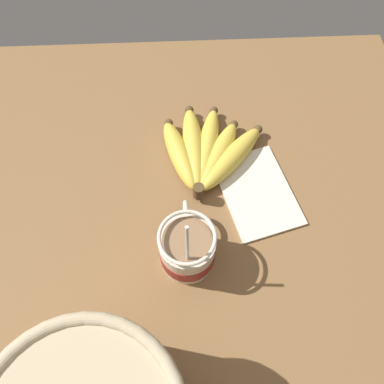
# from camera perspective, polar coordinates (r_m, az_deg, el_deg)

# --- Properties ---
(table) EXTENTS (0.97, 0.97, 0.03)m
(table) POSITION_cam_1_polar(r_m,az_deg,el_deg) (0.67, -1.41, -6.90)
(table) COLOR brown
(table) RESTS_ON ground
(coffee_mug) EXTENTS (0.13, 0.09, 0.18)m
(coffee_mug) POSITION_cam_1_polar(r_m,az_deg,el_deg) (0.60, -0.71, -8.70)
(coffee_mug) COLOR beige
(coffee_mug) RESTS_ON table
(banana_bunch) EXTENTS (0.21, 0.21, 0.04)m
(banana_bunch) POSITION_cam_1_polar(r_m,az_deg,el_deg) (0.71, 2.23, 6.08)
(banana_bunch) COLOR #4C381E
(banana_bunch) RESTS_ON table
(napkin) EXTENTS (0.20, 0.16, 0.01)m
(napkin) POSITION_cam_1_polar(r_m,az_deg,el_deg) (0.70, 9.83, 0.01)
(napkin) COLOR beige
(napkin) RESTS_ON table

